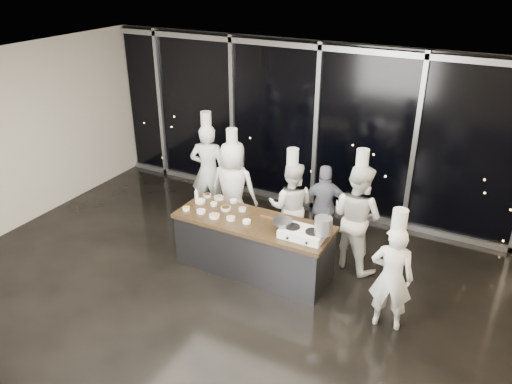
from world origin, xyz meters
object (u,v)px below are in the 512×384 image
frying_pan (282,221)px  chef_far_left (208,171)px  demo_counter (253,245)px  chef_left (233,188)px  guest (324,207)px  chef_right (357,216)px  chef_center (291,206)px  chef_side (392,276)px  stock_pot (323,226)px  stove (302,233)px

frying_pan → chef_far_left: bearing=147.5°
demo_counter → chef_left: chef_left is taller
chef_left → frying_pan: bearing=136.1°
chef_far_left → guest: (2.32, -0.05, -0.18)m
chef_left → chef_right: (2.23, -0.02, 0.02)m
chef_right → chef_center: bearing=20.8°
frying_pan → guest: (0.19, 1.29, -0.32)m
frying_pan → chef_side: bearing=-7.4°
stock_pot → guest: size_ratio=0.16×
chef_far_left → chef_right: 2.99m
demo_counter → chef_far_left: chef_far_left is taller
frying_pan → stock_pot: bearing=-0.3°
stock_pot → chef_right: chef_right is taller
chef_left → chef_center: (1.11, -0.01, -0.08)m
chef_center → chef_far_left: bearing=-26.7°
chef_center → chef_side: (1.96, -1.19, -0.01)m
chef_far_left → guest: 2.33m
chef_far_left → chef_side: 4.11m
chef_far_left → chef_right: bearing=153.6°
chef_far_left → chef_side: (3.81, -1.55, -0.14)m
chef_right → chef_side: (0.84, -1.17, -0.10)m
stock_pot → chef_side: bearing=-11.3°
frying_pan → chef_right: chef_right is taller
stock_pot → chef_right: (0.20, 0.96, -0.27)m
frying_pan → chef_right: size_ratio=0.25×
stock_pot → stove: bearing=-177.6°
chef_left → guest: 1.62m
chef_left → chef_right: bearing=170.8°
chef_right → chef_side: size_ratio=1.13×
chef_side → demo_counter: bearing=-16.1°
chef_center → guest: 0.57m
demo_counter → chef_left: (-0.87, 0.90, 0.42)m
chef_right → guest: bearing=-5.0°
demo_counter → chef_side: size_ratio=1.40×
stove → frying_pan: frying_pan is taller
stove → chef_left: chef_left is taller
stock_pot → chef_center: chef_center is taller
stock_pot → chef_right: bearing=78.2°
frying_pan → chef_left: (-1.40, 0.99, -0.19)m
frying_pan → chef_left: 1.72m
stock_pot → chef_left: bearing=154.0°
demo_counter → chef_side: bearing=-7.8°
demo_counter → chef_center: 0.98m
chef_far_left → guest: chef_far_left is taller
stove → chef_center: chef_center is taller
chef_far_left → demo_counter: bearing=123.0°
stove → chef_center: size_ratio=0.35×
stock_pot → chef_side: chef_side is taller
frying_pan → stove: bearing=-2.4°
stock_pot → guest: bearing=109.0°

